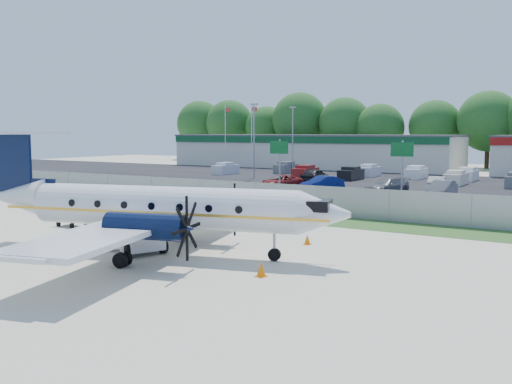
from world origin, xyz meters
The scene contains 27 objects.
ground centered at (0.00, 0.00, 0.00)m, with size 170.00×170.00×0.00m, color beige.
grass_verge centered at (0.00, 12.00, 0.01)m, with size 170.00×4.00×0.02m, color #2D561E.
access_road centered at (0.00, 19.00, 0.01)m, with size 170.00×8.00×0.02m, color black.
parking_lot centered at (0.00, 40.00, 0.01)m, with size 170.00×32.00×0.02m, color black.
perimeter_fence centered at (0.00, 14.00, 1.00)m, with size 120.00×0.06×1.99m.
building_west centered at (-24.00, 61.98, 2.63)m, with size 46.40×12.40×5.24m.
sign_left centered at (-8.00, 22.91, 3.61)m, with size 1.80×0.26×5.00m.
sign_mid centered at (3.00, 22.91, 3.61)m, with size 1.80×0.26×5.00m.
flagpole_west centered at (-35.92, 55.00, 5.64)m, with size 1.06×0.12×10.00m.
flagpole_east centered at (-30.92, 55.00, 5.64)m, with size 1.06×0.12×10.00m.
light_pole_nw centered at (-20.00, 38.00, 5.23)m, with size 0.90×0.35×9.09m.
light_pole_sw centered at (-20.00, 48.00, 5.23)m, with size 0.90×0.35×9.09m.
tree_line centered at (0.00, 74.00, 0.00)m, with size 112.00×6.00×14.00m, color #1C5118, non-canonical shape.
aircraft centered at (-1.08, -1.11, 2.19)m, with size 18.58×18.16×5.67m.
pushback_tug centered at (-1.97, -1.46, 0.74)m, with size 3.31×2.93×1.54m.
baggage_cart_near centered at (-10.50, 1.98, 0.45)m, with size 1.91×1.23×0.97m.
cone_nose centered at (5.35, -2.29, 0.28)m, with size 0.41×0.41×0.59m.
cone_starboard_wing centered at (4.01, 4.42, 0.24)m, with size 0.36×0.36×0.51m.
road_car_west centered at (-18.80, 16.77, 0.00)m, with size 1.97×4.85×1.41m, color black.
road_car_mid centered at (6.63, 20.31, 0.00)m, with size 1.74×4.32×1.47m, color #595B5E.
parked_car_a centered at (-10.99, 28.57, 0.00)m, with size 2.28×4.95×1.38m, color maroon.
parked_car_b centered at (-6.28, 28.18, 0.00)m, with size 1.57×4.51×1.49m, color navy.
parked_car_c centered at (-0.39, 29.45, 0.00)m, with size 2.08×5.11×1.48m, color #595B5E.
parked_car_d centered at (4.70, 28.97, 0.00)m, with size 1.58×4.54×1.50m, color #595B5E.
parked_car_f centered at (-10.75, 35.85, 0.00)m, with size 1.97×4.89×1.67m, color black.
parked_car_g centered at (2.78, 35.02, 0.00)m, with size 1.47×4.21×1.39m, color beige.
far_parking_rows centered at (0.00, 45.00, 0.00)m, with size 56.00×10.00×1.60m, color gray, non-canonical shape.
Camera 1 is at (16.64, -21.01, 5.63)m, focal length 40.00 mm.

